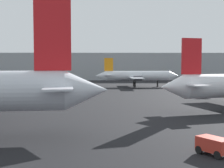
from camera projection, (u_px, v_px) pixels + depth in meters
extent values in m
cone|color=silver|center=(87.00, 90.00, 29.52)|extent=(4.42, 4.10, 3.65)
cube|color=silver|center=(59.00, 86.00, 29.14)|extent=(3.51, 8.96, 0.17)
cube|color=red|center=(52.00, 32.00, 28.75)|extent=(3.34, 0.70, 7.00)
cone|color=white|center=(173.00, 87.00, 42.66)|extent=(4.42, 4.19, 3.33)
cube|color=white|center=(188.00, 84.00, 43.29)|extent=(4.18, 8.02, 0.15)
cube|color=red|center=(192.00, 56.00, 43.18)|extent=(2.91, 1.05, 4.90)
cone|color=white|center=(6.00, 80.00, 64.06)|extent=(3.51, 3.22, 3.06)
cylinder|color=silver|center=(138.00, 76.00, 91.41)|extent=(18.20, 3.16, 2.73)
cone|color=silver|center=(174.00, 76.00, 91.86)|extent=(3.07, 2.80, 2.73)
cone|color=silver|center=(101.00, 76.00, 90.95)|extent=(3.07, 2.80, 2.73)
cube|color=silver|center=(134.00, 77.00, 91.39)|extent=(3.60, 18.81, 0.19)
cube|color=silver|center=(107.00, 75.00, 91.01)|extent=(2.04, 6.65, 0.13)
cube|color=orange|center=(109.00, 64.00, 90.84)|extent=(2.52, 0.30, 3.72)
cylinder|color=#4C4C54|center=(135.00, 77.00, 94.98)|extent=(2.39, 1.47, 1.42)
cylinder|color=#4C4C54|center=(138.00, 78.00, 87.87)|extent=(2.39, 1.47, 1.42)
cube|color=black|center=(157.00, 84.00, 91.80)|extent=(0.40, 0.40, 1.85)
cube|color=black|center=(134.00, 83.00, 93.08)|extent=(0.40, 0.40, 1.85)
cube|color=black|center=(135.00, 84.00, 89.95)|extent=(0.40, 0.40, 1.85)
cube|color=red|center=(214.00, 144.00, 23.33)|extent=(2.39, 2.72, 1.00)
cylinder|color=black|center=(199.00, 150.00, 23.73)|extent=(0.49, 0.61, 0.60)
cylinder|color=black|center=(209.00, 147.00, 24.38)|extent=(0.49, 0.61, 0.60)
cylinder|color=black|center=(218.00, 155.00, 22.34)|extent=(0.49, 0.61, 0.60)
cube|color=#999EA3|center=(115.00, 66.00, 138.91)|extent=(99.61, 24.08, 10.97)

